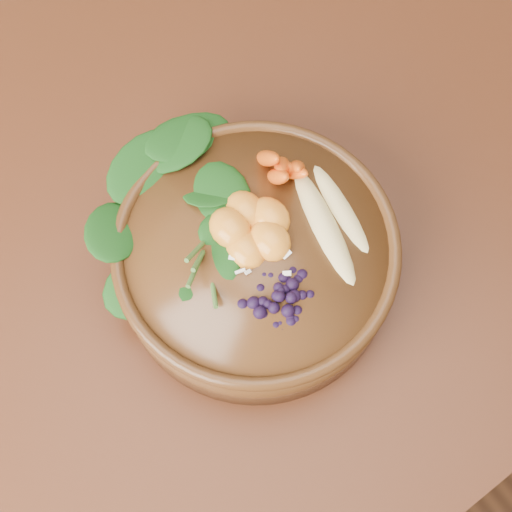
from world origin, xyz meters
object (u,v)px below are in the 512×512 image
Objects in this scene: banana_halves at (334,211)px; mandarin_cluster at (252,223)px; dining_table at (345,92)px; blueberry_pile at (280,292)px; carrot_cluster at (279,146)px; stoneware_bowl at (256,260)px; kale_heap at (193,198)px.

banana_halves is 1.71× the size of mandarin_cluster.
mandarin_cluster is at bearing -149.78° from dining_table.
blueberry_pile reaches higher than dining_table.
blueberry_pile is (-0.08, -0.11, -0.02)m from carrot_cluster.
dining_table is 6.08× the size of stoneware_bowl.
stoneware_bowl reaches higher than dining_table.
stoneware_bowl is 0.05m from mandarin_cluster.
kale_heap is 0.06m from mandarin_cluster.
banana_halves is at bearing -66.94° from carrot_cluster.
banana_halves reaches higher than stoneware_bowl.
stoneware_bowl is (-0.26, -0.16, 0.13)m from dining_table.
stoneware_bowl is 0.11m from carrot_cluster.
stoneware_bowl is at bearing 76.51° from blueberry_pile.
dining_table is 0.34m from mandarin_cluster.
blueberry_pile is (-0.02, -0.07, 0.00)m from mandarin_cluster.
banana_halves is (-0.18, -0.18, 0.18)m from dining_table.
blueberry_pile is (0.01, -0.12, -0.00)m from kale_heap.
blueberry_pile is at bearing -141.51° from banana_halves.
dining_table is at bearing 38.49° from blueberry_pile.
blueberry_pile reaches higher than mandarin_cluster.
kale_heap reaches higher than mandarin_cluster.
blueberry_pile reaches higher than stoneware_bowl.
carrot_cluster is at bearing 33.84° from mandarin_cluster.
mandarin_cluster is 0.69× the size of blueberry_pile.
carrot_cluster reaches higher than mandarin_cluster.
stoneware_bowl is 0.08m from blueberry_pile.
dining_table is at bearing 45.39° from carrot_cluster.
carrot_cluster is 0.51× the size of banana_halves.
stoneware_bowl is at bearing -69.48° from kale_heap.
mandarin_cluster is at bearing -129.81° from carrot_cluster.
mandarin_cluster is (0.03, -0.05, -0.01)m from kale_heap.
mandarin_cluster is (0.01, 0.02, 0.05)m from stoneware_bowl.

